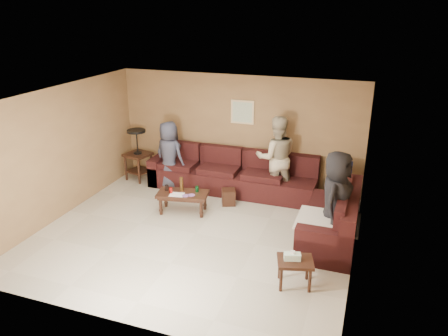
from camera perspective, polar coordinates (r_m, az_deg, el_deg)
name	(u,v)px	position (r m, az deg, el deg)	size (l,w,h in m)	color
room	(193,146)	(7.36, -4.05, 2.84)	(5.60, 5.50, 2.50)	#AFA994
sectional_sofa	(261,191)	(8.93, 4.85, -3.04)	(4.65, 2.90, 0.97)	#331111
coffee_table	(183,195)	(8.68, -5.44, -3.59)	(1.07, 0.67, 0.70)	#321A10
end_table_left	(138,154)	(10.35, -11.19, 1.84)	(0.65, 0.65, 1.21)	#321A10
side_table_right	(295,263)	(6.58, 9.19, -12.16)	(0.61, 0.55, 0.57)	#321A10
waste_bin	(228,197)	(9.04, 0.59, -3.81)	(0.27, 0.27, 0.33)	#321A10
wall_art	(242,112)	(9.56, 2.42, 7.31)	(0.52, 0.04, 0.52)	#CEB480
person_left	(169,155)	(9.75, -7.14, 1.69)	(0.74, 0.48, 1.52)	#323546
person_middle	(276,158)	(9.18, 6.84, 1.36)	(0.87, 0.68, 1.79)	tan
person_right	(335,200)	(7.49, 14.35, -4.10)	(0.83, 0.54, 1.70)	black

